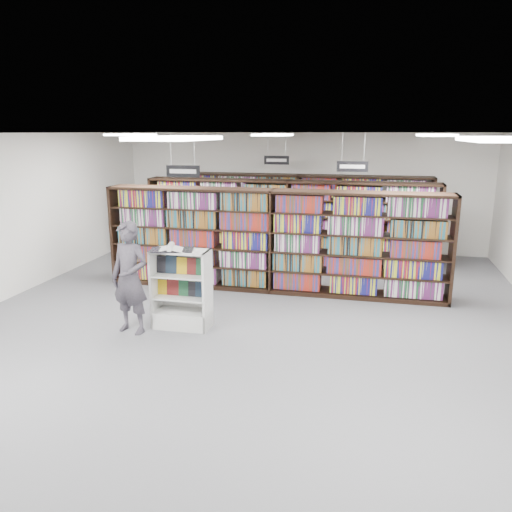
% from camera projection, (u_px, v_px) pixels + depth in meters
% --- Properties ---
extents(floor, '(12.00, 12.00, 0.00)m').
position_uv_depth(floor, '(249.00, 325.00, 8.55)').
color(floor, '#57585D').
rests_on(floor, ground).
extents(ceiling, '(10.00, 12.00, 0.10)m').
position_uv_depth(ceiling, '(249.00, 133.00, 7.77)').
color(ceiling, white).
rests_on(ceiling, wall_back).
extents(wall_back, '(10.00, 0.10, 3.20)m').
position_uv_depth(wall_back, '(301.00, 192.00, 13.83)').
color(wall_back, white).
rests_on(wall_back, ground).
extents(bookshelf_row_near, '(7.00, 0.60, 2.10)m').
position_uv_depth(bookshelf_row_near, '(272.00, 241.00, 10.19)').
color(bookshelf_row_near, black).
rests_on(bookshelf_row_near, floor).
extents(bookshelf_row_mid, '(7.00, 0.60, 2.10)m').
position_uv_depth(bookshelf_row_mid, '(288.00, 224.00, 12.08)').
color(bookshelf_row_mid, black).
rests_on(bookshelf_row_mid, floor).
extents(bookshelf_row_far, '(7.00, 0.60, 2.10)m').
position_uv_depth(bookshelf_row_far, '(299.00, 213.00, 13.68)').
color(bookshelf_row_far, black).
rests_on(bookshelf_row_far, floor).
extents(aisle_sign_left, '(0.65, 0.02, 0.80)m').
position_uv_depth(aisle_sign_left, '(183.00, 170.00, 9.21)').
color(aisle_sign_left, '#B2B2B7').
rests_on(aisle_sign_left, ceiling).
extents(aisle_sign_right, '(0.65, 0.02, 0.80)m').
position_uv_depth(aisle_sign_right, '(352.00, 166.00, 10.44)').
color(aisle_sign_right, '#B2B2B7').
rests_on(aisle_sign_right, ceiling).
extents(aisle_sign_center, '(0.65, 0.02, 0.80)m').
position_uv_depth(aisle_sign_center, '(277.00, 159.00, 12.77)').
color(aisle_sign_center, '#B2B2B7').
rests_on(aisle_sign_center, ceiling).
extents(troffer_front_center, '(0.60, 1.20, 0.04)m').
position_uv_depth(troffer_front_center, '(176.00, 138.00, 4.95)').
color(troffer_front_center, white).
rests_on(troffer_front_center, ceiling).
extents(troffer_front_right, '(0.60, 1.20, 0.04)m').
position_uv_depth(troffer_front_right, '(503.00, 139.00, 4.29)').
color(troffer_front_right, white).
rests_on(troffer_front_right, ceiling).
extents(troffer_back_left, '(0.60, 1.20, 0.04)m').
position_uv_depth(troffer_back_left, '(131.00, 135.00, 10.33)').
color(troffer_back_left, white).
rests_on(troffer_back_left, ceiling).
extents(troffer_back_center, '(0.60, 1.20, 0.04)m').
position_uv_depth(troffer_back_center, '(273.00, 135.00, 9.67)').
color(troffer_back_center, white).
rests_on(troffer_back_center, ceiling).
extents(troffer_back_right, '(0.60, 1.20, 0.04)m').
position_uv_depth(troffer_back_right, '(436.00, 135.00, 9.02)').
color(troffer_back_right, white).
rests_on(troffer_back_right, ceiling).
extents(endcap_display, '(0.96, 0.49, 1.34)m').
position_uv_depth(endcap_display, '(183.00, 300.00, 8.41)').
color(endcap_display, silver).
rests_on(endcap_display, floor).
extents(open_book, '(0.77, 0.57, 0.13)m').
position_uv_depth(open_book, '(171.00, 249.00, 8.14)').
color(open_book, black).
rests_on(open_book, endcap_display).
extents(shopper, '(0.74, 0.56, 1.85)m').
position_uv_depth(shopper, '(130.00, 278.00, 8.06)').
color(shopper, '#45414B').
rests_on(shopper, floor).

